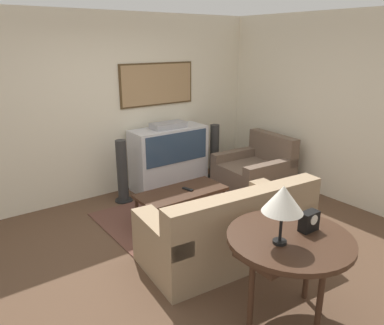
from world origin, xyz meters
The scene contains 14 objects.
ground_plane centered at (0.00, 0.00, 0.00)m, with size 12.00×12.00×0.00m, color brown.
wall_back centered at (0.01, 2.13, 1.35)m, with size 12.00×0.10×2.70m.
wall_right centered at (2.63, 0.00, 1.35)m, with size 0.06×12.00×2.70m.
area_rug centered at (0.39, 0.62, 0.01)m, with size 2.05×1.87×0.01m.
tv centered at (0.87, 1.78, 0.51)m, with size 1.23×0.50×1.07m.
couch centered at (0.24, -0.38, 0.31)m, with size 1.91×1.07×0.88m.
armchair centered at (1.97, 0.93, 0.27)m, with size 1.06×1.03×0.85m.
coffee_table centered at (0.35, 0.69, 0.37)m, with size 1.20×0.54×0.41m.
console_table centered at (-0.01, -1.39, 0.71)m, with size 1.03×1.03×0.79m.
table_lamp centered at (-0.16, -1.40, 1.15)m, with size 0.32×0.32×0.48m.
mantel_clock centered at (0.20, -1.40, 0.87)m, with size 0.17×0.10×0.17m.
remote centered at (0.44, 0.67, 0.42)m, with size 0.08×0.17×0.02m.
speaker_tower_left centered at (-0.01, 1.69, 0.44)m, with size 0.26×0.26×0.94m.
speaker_tower_right centered at (1.74, 1.69, 0.44)m, with size 0.26×0.26×0.94m.
Camera 1 is at (-2.23, -3.08, 2.29)m, focal length 35.00 mm.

